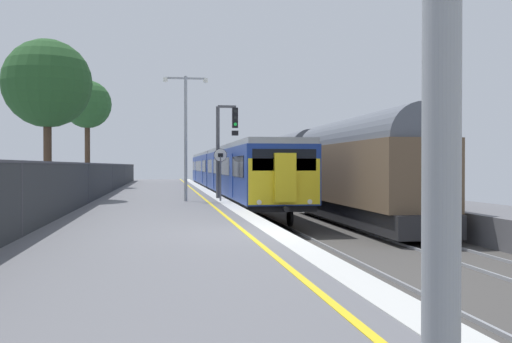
# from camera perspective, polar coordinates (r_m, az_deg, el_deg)

# --- Properties ---
(ground) EXTENTS (17.40, 110.00, 1.21)m
(ground) POSITION_cam_1_polar(r_m,az_deg,el_deg) (14.67, 10.80, -8.12)
(ground) COLOR slate
(commuter_train_at_platform) EXTENTS (2.83, 39.73, 3.81)m
(commuter_train_at_platform) POSITION_cam_1_polar(r_m,az_deg,el_deg) (40.70, -2.89, 0.11)
(commuter_train_at_platform) COLOR navy
(commuter_train_at_platform) RESTS_ON ground
(freight_train_adjacent_track) EXTENTS (2.60, 28.45, 4.64)m
(freight_train_adjacent_track) POSITION_cam_1_polar(r_m,az_deg,el_deg) (32.48, 5.90, 0.47)
(freight_train_adjacent_track) COLOR #232326
(freight_train_adjacent_track) RESTS_ON ground
(signal_gantry) EXTENTS (1.10, 0.24, 4.57)m
(signal_gantry) POSITION_cam_1_polar(r_m,az_deg,el_deg) (28.61, -3.19, 3.12)
(signal_gantry) COLOR #47474C
(signal_gantry) RESTS_ON ground
(speed_limit_sign) EXTENTS (0.59, 0.08, 2.37)m
(speed_limit_sign) POSITION_cam_1_polar(r_m,az_deg,el_deg) (26.23, -3.51, 0.40)
(speed_limit_sign) COLOR #59595B
(speed_limit_sign) RESTS_ON ground
(platform_lamp_mid) EXTENTS (2.00, 0.20, 5.64)m
(platform_lamp_mid) POSITION_cam_1_polar(r_m,az_deg,el_deg) (26.40, -6.93, 4.32)
(platform_lamp_mid) COLOR #93999E
(platform_lamp_mid) RESTS_ON ground
(platform_back_fence) EXTENTS (0.07, 99.00, 1.73)m
(platform_back_fence) POSITION_cam_1_polar(r_m,az_deg,el_deg) (14.02, -22.09, -2.34)
(platform_back_fence) COLOR #282B2D
(platform_back_fence) RESTS_ON ground
(background_tree_left) EXTENTS (3.50, 3.50, 7.85)m
(background_tree_left) POSITION_cam_1_polar(r_m,az_deg,el_deg) (44.41, -16.34, 6.19)
(background_tree_left) COLOR #473323
(background_tree_left) RESTS_ON ground
(background_tree_centre) EXTENTS (4.10, 4.10, 7.48)m
(background_tree_centre) POSITION_cam_1_polar(r_m,az_deg,el_deg) (28.97, -19.86, 7.92)
(background_tree_centre) COLOR #473323
(background_tree_centre) RESTS_ON ground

